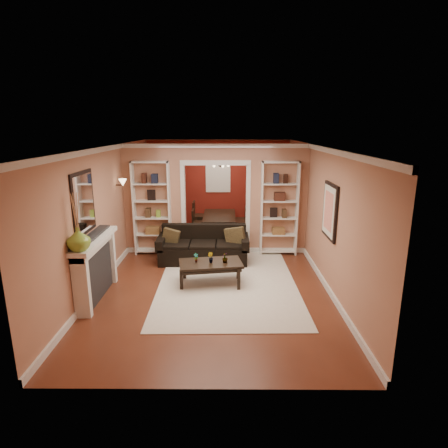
{
  "coord_description": "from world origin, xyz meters",
  "views": [
    {
      "loc": [
        0.27,
        -7.88,
        3.09
      ],
      "look_at": [
        0.22,
        -0.8,
        1.24
      ],
      "focal_mm": 30.0,
      "sensor_mm": 36.0,
      "label": 1
    }
  ],
  "objects_px": {
    "coffee_table": "(211,273)",
    "fireplace": "(97,268)",
    "bookshelf_right": "(279,209)",
    "sofa": "(203,245)",
    "bookshelf_left": "(152,209)",
    "dining_table": "(221,225)"
  },
  "relations": [
    {
      "from": "bookshelf_right",
      "to": "fireplace",
      "type": "bearing_deg",
      "value": -145.2
    },
    {
      "from": "coffee_table",
      "to": "fireplace",
      "type": "relative_size",
      "value": 0.73
    },
    {
      "from": "bookshelf_left",
      "to": "dining_table",
      "type": "height_order",
      "value": "bookshelf_left"
    },
    {
      "from": "bookshelf_left",
      "to": "coffee_table",
      "type": "bearing_deg",
      "value": -51.65
    },
    {
      "from": "bookshelf_right",
      "to": "dining_table",
      "type": "distance_m",
      "value": 2.4
    },
    {
      "from": "coffee_table",
      "to": "bookshelf_right",
      "type": "height_order",
      "value": "bookshelf_right"
    },
    {
      "from": "coffee_table",
      "to": "fireplace",
      "type": "height_order",
      "value": "fireplace"
    },
    {
      "from": "coffee_table",
      "to": "dining_table",
      "type": "xyz_separation_m",
      "value": [
        0.14,
        3.61,
        0.06
      ]
    },
    {
      "from": "coffee_table",
      "to": "dining_table",
      "type": "bearing_deg",
      "value": 78.49
    },
    {
      "from": "sofa",
      "to": "bookshelf_right",
      "type": "relative_size",
      "value": 0.92
    },
    {
      "from": "bookshelf_right",
      "to": "sofa",
      "type": "bearing_deg",
      "value": -162.35
    },
    {
      "from": "bookshelf_left",
      "to": "bookshelf_right",
      "type": "relative_size",
      "value": 1.0
    },
    {
      "from": "sofa",
      "to": "coffee_table",
      "type": "height_order",
      "value": "sofa"
    },
    {
      "from": "bookshelf_right",
      "to": "fireplace",
      "type": "height_order",
      "value": "bookshelf_right"
    },
    {
      "from": "dining_table",
      "to": "coffee_table",
      "type": "bearing_deg",
      "value": 177.74
    },
    {
      "from": "fireplace",
      "to": "sofa",
      "type": "bearing_deg",
      "value": 47.01
    },
    {
      "from": "dining_table",
      "to": "bookshelf_right",
      "type": "bearing_deg",
      "value": -139.65
    },
    {
      "from": "bookshelf_left",
      "to": "bookshelf_right",
      "type": "distance_m",
      "value": 3.1
    },
    {
      "from": "bookshelf_right",
      "to": "dining_table",
      "type": "xyz_separation_m",
      "value": [
        -1.45,
        1.71,
        -0.86
      ]
    },
    {
      "from": "sofa",
      "to": "coffee_table",
      "type": "xyz_separation_m",
      "value": [
        0.23,
        -1.32,
        -0.18
      ]
    },
    {
      "from": "sofa",
      "to": "dining_table",
      "type": "relative_size",
      "value": 1.26
    },
    {
      "from": "bookshelf_left",
      "to": "dining_table",
      "type": "xyz_separation_m",
      "value": [
        1.65,
        1.71,
        -0.86
      ]
    }
  ]
}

